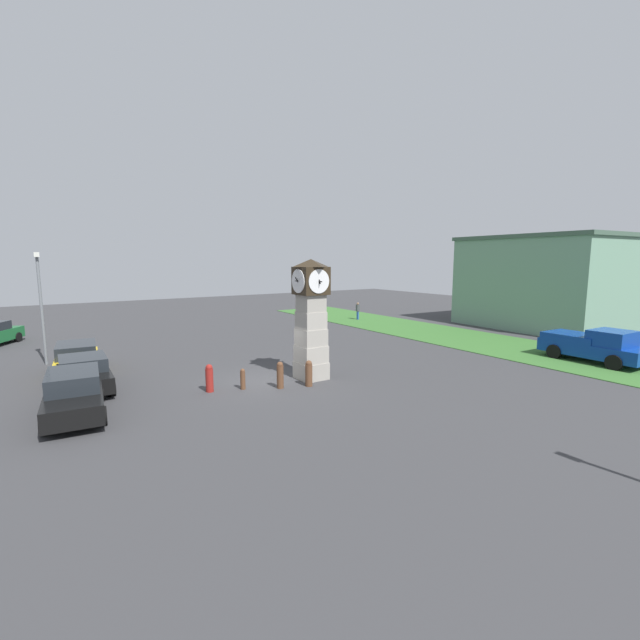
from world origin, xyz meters
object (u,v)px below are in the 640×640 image
(bollard_mid_row, at_px, (280,375))
(pickup_truck, at_px, (594,345))
(clock_tower, at_px, (311,318))
(car_near_tower, at_px, (84,374))
(car_by_building, at_px, (74,394))
(pedestrian_near_bench, at_px, (358,310))
(bollard_end_row, at_px, (209,378))
(street_lamp_far_side, at_px, (41,300))
(bench, at_px, (308,324))
(car_navy_sedan, at_px, (77,359))
(bollard_far_row, at_px, (243,379))
(bollard_near_tower, at_px, (309,373))

(bollard_mid_row, xyz_separation_m, pickup_truck, (5.12, 16.38, 0.34))
(clock_tower, distance_m, car_near_tower, 9.92)
(bollard_mid_row, bearing_deg, clock_tower, 106.04)
(bollard_mid_row, xyz_separation_m, car_by_building, (-1.15, -7.64, 0.20))
(car_by_building, bearing_deg, pedestrian_near_bench, 119.90)
(car_by_building, bearing_deg, pickup_truck, 75.36)
(bollard_end_row, bearing_deg, street_lamp_far_side, -148.82)
(bollard_end_row, xyz_separation_m, street_lamp_far_side, (-9.31, -5.63, 2.83))
(car_near_tower, bearing_deg, bench, 116.53)
(car_navy_sedan, distance_m, car_by_building, 6.28)
(car_near_tower, xyz_separation_m, pedestrian_near_bench, (-10.54, 22.97, 0.17))
(bollard_far_row, distance_m, street_lamp_far_side, 12.33)
(car_by_building, height_order, bench, car_by_building)
(clock_tower, bearing_deg, street_lamp_far_side, -134.08)
(bollard_mid_row, relative_size, pickup_truck, 0.23)
(bollard_far_row, distance_m, car_near_tower, 6.62)
(bollard_near_tower, bearing_deg, bollard_far_row, -114.13)
(bollard_mid_row, height_order, car_near_tower, car_near_tower)
(bollard_mid_row, bearing_deg, car_by_building, -98.58)
(bollard_end_row, xyz_separation_m, pickup_truck, (6.31, 19.09, 0.33))
(bollard_end_row, relative_size, street_lamp_far_side, 0.20)
(clock_tower, height_order, car_by_building, clock_tower)
(bollard_end_row, bearing_deg, clock_tower, 82.18)
(bollard_mid_row, distance_m, car_near_tower, 8.21)
(bollard_mid_row, bearing_deg, bollard_far_row, -118.01)
(pickup_truck, xyz_separation_m, street_lamp_far_side, (-15.62, -24.72, 2.49))
(bench, bearing_deg, pedestrian_near_bench, 110.05)
(pedestrian_near_bench, distance_m, street_lamp_far_side, 24.72)
(clock_tower, xyz_separation_m, pedestrian_near_bench, (-14.13, 13.97, -1.95))
(clock_tower, bearing_deg, pedestrian_near_bench, 135.33)
(car_near_tower, distance_m, street_lamp_far_side, 7.01)
(car_near_tower, height_order, car_by_building, car_by_building)
(car_by_building, relative_size, pedestrian_near_bench, 2.87)
(pickup_truck, bearing_deg, street_lamp_far_side, -122.28)
(bollard_end_row, relative_size, pickup_truck, 0.23)
(car_navy_sedan, bearing_deg, bollard_near_tower, 46.71)
(bench, distance_m, pedestrian_near_bench, 7.39)
(pickup_truck, bearing_deg, bollard_end_row, -108.29)
(pedestrian_near_bench, bearing_deg, bollard_mid_row, -47.26)
(bollard_end_row, bearing_deg, bollard_near_tower, 67.63)
(car_near_tower, relative_size, pickup_truck, 0.76)
(car_navy_sedan, relative_size, pedestrian_near_bench, 2.95)
(bollard_mid_row, relative_size, bollard_end_row, 0.99)
(car_near_tower, bearing_deg, car_by_building, -10.52)
(bollard_far_row, relative_size, bollard_end_row, 0.76)
(car_near_tower, distance_m, bench, 17.93)
(car_near_tower, distance_m, car_by_building, 3.04)
(car_near_tower, relative_size, pedestrian_near_bench, 2.44)
(car_near_tower, bearing_deg, bollard_mid_row, 59.65)
(bollard_end_row, bearing_deg, pedestrian_near_bench, 125.95)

